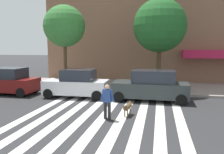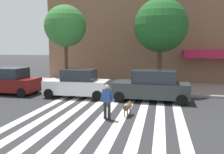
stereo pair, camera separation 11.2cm
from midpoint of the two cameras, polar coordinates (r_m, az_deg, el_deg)
ground_plane at (r=10.32m, az=-10.53°, el=-11.65°), size 160.00×160.00×0.00m
sidewalk_far at (r=19.59m, az=0.75°, el=-2.19°), size 80.00×6.00×0.15m
crosswalk_stripes at (r=9.94m, az=-4.07°, el=-12.27°), size 7.65×13.30×0.01m
parked_car_near_curb at (r=18.07m, az=-23.93°, el=-1.03°), size 4.25×2.04×1.89m
parked_car_behind_first at (r=15.61m, az=-8.37°, el=-1.72°), size 4.26×1.96×1.88m
parked_car_third_in_line at (r=14.63m, az=10.01°, el=-2.22°), size 4.67×2.07×1.91m
street_tree_nearest at (r=18.44m, az=-11.32°, el=12.20°), size 3.20×3.20×6.40m
street_tree_middle at (r=18.06m, az=12.14°, el=12.30°), size 4.02×4.02×6.81m
pedestrian_dog_walker at (r=10.69m, az=-0.93°, el=-5.69°), size 0.71×0.31×1.64m
dog_on_leash at (r=11.39m, az=4.23°, el=-7.38°), size 0.37×1.01×0.65m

